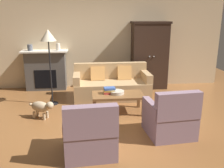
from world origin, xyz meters
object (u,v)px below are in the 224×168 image
book_stack (109,90)px  dog (41,107)px  armoire (149,55)px  armchair_near_right (170,119)px  mantel_vase_cream (58,47)px  fireplace (46,70)px  mantel_vase_slate (30,48)px  armchair_near_left (90,135)px  floor_lamp (48,40)px  coffee_table (118,96)px  fruit_bowl (117,92)px  couch (112,86)px

book_stack → dog: 1.46m
armoire → armchair_near_right: bearing=-96.3°
mantel_vase_cream → fireplace: bearing=177.3°
fireplace → armoire: armoire is taller
book_stack → dog: bearing=-170.6°
book_stack → armchair_near_right: size_ratio=0.30×
mantel_vase_slate → mantel_vase_cream: bearing=0.0°
armchair_near_right → armchair_near_left: bearing=-161.2°
floor_lamp → armoire: bearing=24.4°
fireplace → dog: (0.23, -2.11, -0.32)m
armchair_near_right → floor_lamp: (-2.29, 1.81, 1.21)m
fireplace → coffee_table: fireplace is taller
armchair_near_left → armchair_near_right: (1.41, 0.48, 0.00)m
coffee_table → floor_lamp: size_ratio=0.62×
armoire → fruit_bowl: (-1.14, -1.83, -0.50)m
book_stack → floor_lamp: floor_lamp is taller
mantel_vase_cream → armchair_near_left: 3.75m
mantel_vase_cream → armchair_near_left: bearing=-76.8°
armoire → book_stack: armoire is taller
fruit_bowl → mantel_vase_cream: bearing=127.2°
mantel_vase_slate → fruit_bowl: bearing=-40.7°
fireplace → coffee_table: bearing=-46.6°
couch → book_stack: bearing=-98.2°
armoire → armchair_near_left: 3.94m
armoire → couch: bearing=-144.6°
fruit_bowl → book_stack: 0.17m
fireplace → armchair_near_right: (2.62, -3.08, -0.25)m
dog → armchair_near_right: bearing=-22.0°
fruit_bowl → mantel_vase_slate: (-2.19, 1.89, 0.75)m
fruit_bowl → floor_lamp: (-1.48, 0.64, 1.07)m
armoire → couch: size_ratio=0.98×
book_stack → armchair_near_left: bearing=-104.5°
fruit_bowl → armchair_near_left: 1.77m
fireplace → coffee_table: (1.83, -1.93, -0.20)m
mantel_vase_cream → fruit_bowl: bearing=-52.8°
coffee_table → book_stack: size_ratio=4.21×
couch → fruit_bowl: couch is taller
mantel_vase_slate → dog: size_ratio=0.32×
armoire → dog: armoire is taller
mantel_vase_slate → couch: bearing=-22.2°
coffee_table → book_stack: bearing=162.6°
coffee_table → mantel_vase_slate: bearing=139.1°
coffee_table → dog: 1.61m
armoire → coffee_table: armoire is taller
book_stack → armchair_near_right: 1.56m
couch → fruit_bowl: size_ratio=6.23×
fruit_bowl → couch: bearing=91.4°
fruit_bowl → armchair_near_right: 1.43m
fruit_bowl → dog: (-1.58, -0.21, -0.21)m
armoire → dog: 3.47m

